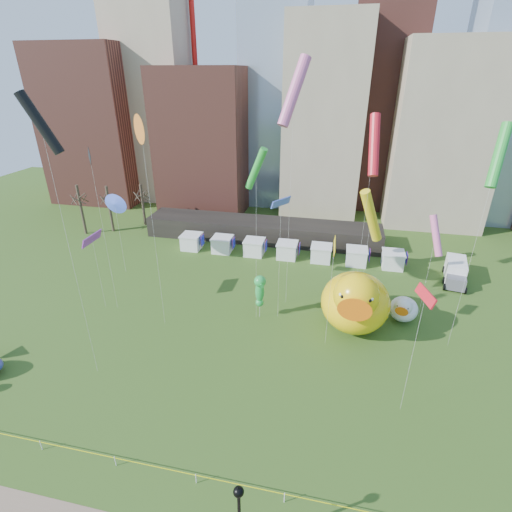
% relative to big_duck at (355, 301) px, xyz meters
% --- Properties ---
extents(ground, '(160.00, 160.00, 0.00)m').
position_rel_big_duck_xyz_m(ground, '(-10.40, -20.09, -3.50)').
color(ground, '#37581B').
rests_on(ground, ground).
extents(skyline, '(101.00, 23.00, 68.00)m').
position_rel_big_duck_xyz_m(skyline, '(-8.15, 40.97, 17.94)').
color(skyline, brown).
rests_on(skyline, ground).
extents(pavilion, '(38.00, 6.00, 3.20)m').
position_rel_big_duck_xyz_m(pavilion, '(-14.40, 21.91, -1.90)').
color(pavilion, black).
rests_on(pavilion, ground).
extents(vendor_tents, '(33.24, 2.80, 2.40)m').
position_rel_big_duck_xyz_m(vendor_tents, '(-9.38, 15.91, -2.40)').
color(vendor_tents, white).
rests_on(vendor_tents, ground).
extents(bare_trees, '(8.44, 6.44, 8.50)m').
position_rel_big_duck_xyz_m(bare_trees, '(-40.57, 20.45, 0.51)').
color(bare_trees, '#382B21').
rests_on(bare_trees, ground).
extents(caution_tape, '(50.00, 0.06, 0.90)m').
position_rel_big_duck_xyz_m(caution_tape, '(-10.40, -20.09, -2.82)').
color(caution_tape, white).
rests_on(caution_tape, ground).
extents(big_duck, '(7.83, 10.16, 7.63)m').
position_rel_big_duck_xyz_m(big_duck, '(0.00, 0.00, 0.00)').
color(big_duck, yellow).
rests_on(big_duck, ground).
extents(small_duck, '(3.95, 4.60, 3.26)m').
position_rel_big_duck_xyz_m(small_duck, '(5.43, 2.79, -2.00)').
color(small_duck, white).
rests_on(small_duck, ground).
extents(seahorse_green, '(1.69, 1.89, 5.36)m').
position_rel_big_duck_xyz_m(seahorse_green, '(-10.22, -0.15, 0.25)').
color(seahorse_green, silver).
rests_on(seahorse_green, ground).
extents(seahorse_purple, '(1.56, 1.85, 5.30)m').
position_rel_big_duck_xyz_m(seahorse_purple, '(0.69, 1.63, 0.12)').
color(seahorse_purple, silver).
rests_on(seahorse_purple, ground).
extents(lamppost, '(0.59, 0.59, 5.64)m').
position_rel_big_duck_xyz_m(lamppost, '(-6.51, -23.29, -0.05)').
color(lamppost, black).
rests_on(lamppost, footpath).
extents(box_truck, '(3.49, 6.71, 2.72)m').
position_rel_big_duck_xyz_m(box_truck, '(13.25, 13.61, -2.11)').
color(box_truck, white).
rests_on(box_truck, ground).
extents(kite_0, '(1.04, 2.49, 11.34)m').
position_rel_big_duck_xyz_m(kite_0, '(3.84, -10.50, 7.38)').
color(kite_0, silver).
rests_on(kite_0, ground).
extents(kite_1, '(3.19, 3.66, 26.63)m').
position_rel_big_duck_xyz_m(kite_1, '(-7.77, 3.74, 19.90)').
color(kite_1, silver).
rests_on(kite_1, ground).
extents(kite_2, '(2.62, 1.26, 24.08)m').
position_rel_big_duck_xyz_m(kite_2, '(-23.15, -11.84, 18.41)').
color(kite_2, silver).
rests_on(kite_2, ground).
extents(kite_3, '(2.54, 1.60, 18.97)m').
position_rel_big_duck_xyz_m(kite_3, '(-10.56, -0.36, 13.37)').
color(kite_3, silver).
rests_on(kite_3, ground).
extents(kite_4, '(0.22, 2.07, 11.93)m').
position_rel_big_duck_xyz_m(kite_4, '(-2.70, -3.20, 7.16)').
color(kite_4, silver).
rests_on(kite_4, ground).
extents(kite_5, '(1.74, 2.44, 13.89)m').
position_rel_big_duck_xyz_m(kite_5, '(-8.24, 0.53, 9.89)').
color(kite_5, silver).
rests_on(kite_5, ground).
extents(kite_6, '(1.91, 2.15, 21.85)m').
position_rel_big_duck_xyz_m(kite_6, '(-20.23, -3.44, 17.04)').
color(kite_6, silver).
rests_on(kite_6, ground).
extents(kite_7, '(0.50, 3.37, 9.25)m').
position_rel_big_duck_xyz_m(kite_7, '(-28.51, -1.85, 5.21)').
color(kite_7, silver).
rests_on(kite_7, ground).
extents(kite_8, '(1.43, 3.54, 21.59)m').
position_rel_big_duck_xyz_m(kite_8, '(0.18, 4.37, 15.15)').
color(kite_8, silver).
rests_on(kite_8, ground).
extents(kite_9, '(1.97, 2.43, 12.07)m').
position_rel_big_duck_xyz_m(kite_9, '(7.39, 3.83, 6.46)').
color(kite_9, silver).
rests_on(kite_9, ground).
extents(kite_10, '(1.29, 1.50, 18.59)m').
position_rel_big_duck_xyz_m(kite_10, '(-26.96, -1.80, 13.45)').
color(kite_10, silver).
rests_on(kite_10, ground).
extents(kite_11, '(1.85, 3.11, 21.61)m').
position_rel_big_duck_xyz_m(kite_11, '(9.48, -0.98, 15.55)').
color(kite_11, silver).
rests_on(kite_11, ground).
extents(kite_12, '(4.17, 3.89, 12.04)m').
position_rel_big_duck_xyz_m(kite_12, '(1.65, 13.40, 4.77)').
color(kite_12, silver).
rests_on(kite_12, ground).
extents(kite_13, '(2.53, 0.98, 11.02)m').
position_rel_big_duck_xyz_m(kite_13, '(-30.73, 6.78, 6.24)').
color(kite_13, silver).
rests_on(kite_13, ground).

